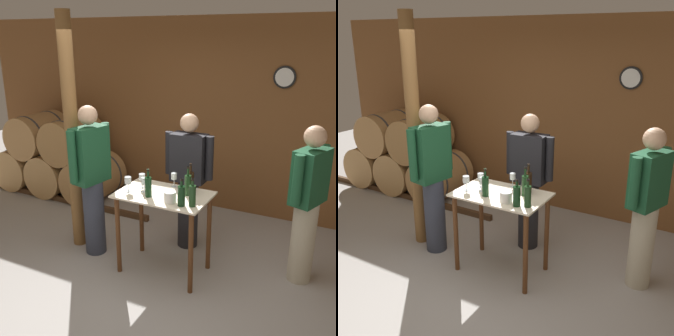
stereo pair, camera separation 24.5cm
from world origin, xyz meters
The scene contains 18 objects.
ground_plane centered at (0.00, 0.00, 0.00)m, with size 14.00×14.00×0.00m, color #9E9993.
back_wall centered at (0.00, 2.49, 1.35)m, with size 8.40×0.08×2.70m.
barrel_rack centered at (-2.57, 1.91, 0.56)m, with size 3.72×0.85×1.27m.
tasting_table centered at (0.02, 0.62, 0.69)m, with size 0.95×0.61×0.90m.
wooden_post centered at (-1.18, 0.69, 1.35)m, with size 0.16×0.16×2.70m.
wine_bottle_far_left centered at (-0.09, 0.49, 1.01)m, with size 0.07×0.07×0.29m.
wine_bottle_left centered at (0.24, 0.80, 1.01)m, with size 0.07×0.07×0.31m.
wine_bottle_center centered at (0.25, 0.70, 1.01)m, with size 0.07×0.07×0.31m.
wine_bottle_right centered at (0.30, 0.43, 1.00)m, with size 0.07×0.07×0.27m.
wine_bottle_far_right centered at (0.40, 0.47, 1.01)m, with size 0.07×0.07×0.28m.
wine_glass_near_left centered at (-0.34, 0.51, 1.02)m, with size 0.07×0.07×0.16m.
wine_glass_near_center centered at (-0.26, 0.68, 1.01)m, with size 0.07×0.07×0.16m.
wine_glass_near_right centered at (-0.19, 0.58, 1.01)m, with size 0.06×0.06×0.16m.
wine_glass_far_side centered at (0.03, 0.85, 1.01)m, with size 0.06×0.06×0.16m.
ice_bucket centered at (0.17, 0.46, 0.95)m, with size 0.12×0.12×0.11m.
person_host centered at (1.37, 1.10, 0.87)m, with size 0.34×0.56×1.65m.
person_visitor_with_scarf centered at (-0.88, 0.61, 0.92)m, with size 0.29×0.58×1.74m.
person_visitor_bearded centered at (0.03, 1.24, 0.86)m, with size 0.59×0.24×1.62m.
Camera 1 is at (1.73, -2.70, 2.44)m, focal length 42.00 mm.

